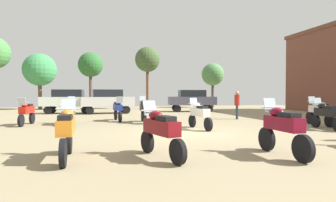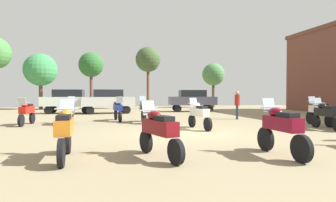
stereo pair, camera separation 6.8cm
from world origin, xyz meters
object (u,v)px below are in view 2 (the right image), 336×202
(motorcycle_7, at_px, (118,109))
(motorcycle_8, at_px, (70,111))
(motorcycle_9, at_px, (319,111))
(motorcycle_10, at_px, (326,114))
(tree_5, at_px, (40,70))
(motorcycle_6, at_px, (65,130))
(tree_1, at_px, (213,75))
(motorcycle_3, at_px, (144,110))
(motorcycle_4, at_px, (281,128))
(person_2, at_px, (237,103))
(motorcycle_2, at_px, (159,130))
(tree_4, at_px, (91,65))
(tree_2, at_px, (148,60))
(car_1, at_px, (69,100))
(car_2, at_px, (108,100))
(motorcycle_13, at_px, (27,112))
(motorcycle_11, at_px, (199,114))
(car_3, at_px, (192,99))

(motorcycle_7, distance_m, motorcycle_8, 2.91)
(motorcycle_9, xyz_separation_m, motorcycle_10, (-0.88, -1.43, -0.03))
(motorcycle_10, distance_m, tree_5, 27.02)
(motorcycle_6, distance_m, motorcycle_10, 11.43)
(motorcycle_8, relative_size, tree_1, 0.42)
(motorcycle_3, bearing_deg, motorcycle_4, -73.35)
(person_2, height_order, tree_5, tree_5)
(motorcycle_2, xyz_separation_m, motorcycle_4, (3.16, -0.47, 0.03))
(motorcycle_3, distance_m, tree_4, 15.92)
(motorcycle_10, distance_m, tree_2, 21.32)
(motorcycle_6, height_order, motorcycle_9, motorcycle_9)
(car_1, relative_size, tree_5, 0.74)
(motorcycle_4, xyz_separation_m, motorcycle_10, (5.37, 4.47, -0.03))
(motorcycle_7, bearing_deg, tree_2, -112.82)
(car_2, bearing_deg, person_2, -136.63)
(motorcycle_10, relative_size, car_1, 0.48)
(motorcycle_13, xyz_separation_m, car_1, (0.98, 8.86, 0.46))
(tree_2, bearing_deg, motorcycle_3, -99.25)
(motorcycle_6, height_order, motorcycle_8, motorcycle_8)
(motorcycle_9, height_order, tree_1, tree_1)
(motorcycle_3, xyz_separation_m, motorcycle_9, (8.65, -3.46, 0.00))
(motorcycle_2, relative_size, car_2, 0.48)
(motorcycle_4, distance_m, tree_4, 25.40)
(motorcycle_10, height_order, motorcycle_11, motorcycle_10)
(motorcycle_10, xyz_separation_m, tree_1, (2.89, 21.16, 3.29))
(car_3, bearing_deg, motorcycle_2, 166.08)
(motorcycle_3, relative_size, motorcycle_9, 0.94)
(motorcycle_13, distance_m, car_2, 9.10)
(car_2, xyz_separation_m, tree_2, (4.43, 7.17, 4.27))
(car_2, bearing_deg, motorcycle_10, -148.14)
(motorcycle_3, bearing_deg, tree_5, 121.27)
(motorcycle_8, relative_size, motorcycle_9, 0.99)
(motorcycle_6, bearing_deg, motorcycle_9, 21.42)
(car_1, height_order, tree_5, tree_5)
(motorcycle_2, relative_size, tree_5, 0.36)
(tree_1, bearing_deg, person_2, -106.14)
(motorcycle_7, distance_m, car_2, 6.79)
(tree_4, relative_size, tree_5, 1.02)
(motorcycle_11, xyz_separation_m, car_2, (-4.10, 11.54, 0.46))
(motorcycle_4, height_order, motorcycle_11, motorcycle_4)
(motorcycle_11, distance_m, person_2, 5.93)
(motorcycle_10, relative_size, motorcycle_11, 0.98)
(motorcycle_10, height_order, tree_1, tree_1)
(motorcycle_7, relative_size, person_2, 1.20)
(motorcycle_3, height_order, motorcycle_7, motorcycle_3)
(tree_2, bearing_deg, person_2, -75.51)
(motorcycle_3, relative_size, motorcycle_6, 0.99)
(tree_1, bearing_deg, car_1, -154.81)
(motorcycle_9, bearing_deg, car_2, 141.37)
(tree_5, bearing_deg, motorcycle_9, -48.02)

